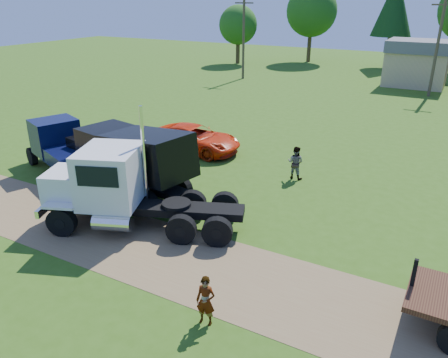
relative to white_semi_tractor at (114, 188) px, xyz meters
The scene contains 11 objects.
ground 3.49m from the white_semi_tractor, 18.24° to the right, with size 140.00×140.00×0.00m, color #325713.
dirt_track 3.49m from the white_semi_tractor, 18.24° to the right, with size 120.00×4.20×0.01m, color brown.
white_semi_tractor is the anchor object (origin of this frame).
black_dump_truck 3.41m from the white_semi_tractor, 120.26° to the left, with size 8.15×3.88×3.45m.
navy_truck 7.53m from the white_semi_tractor, 154.41° to the left, with size 6.54×4.28×2.80m.
orange_pickup 9.87m from the white_semi_tractor, 103.17° to the left, with size 2.69×5.83×1.62m, color red.
spectator_a 7.28m from the white_semi_tractor, 27.84° to the right, with size 0.58×0.38×1.59m, color #999999.
spectator_b 9.72m from the white_semi_tractor, 60.48° to the left, with size 0.86×0.67×1.77m, color #999999.
tan_shed 39.66m from the white_semi_tractor, 79.99° to the left, with size 6.20×5.40×4.70m.
utility_poles 35.32m from the white_semi_tractor, 75.36° to the left, with size 42.20×0.28×9.00m.
tree_row 50.20m from the white_semi_tractor, 82.77° to the left, with size 52.86×12.92×11.61m.
Camera 1 is at (8.93, -11.17, 8.98)m, focal length 35.00 mm.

